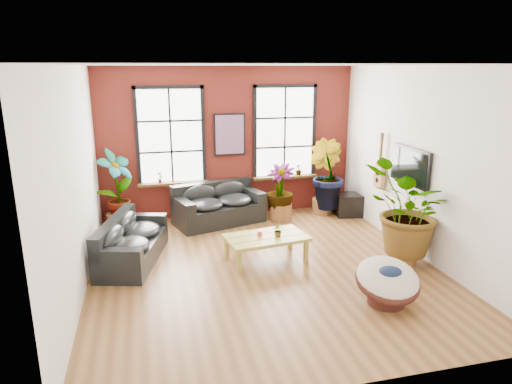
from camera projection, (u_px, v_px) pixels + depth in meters
room at (262, 171)px, 7.82m from camera, size 6.04×6.54×3.54m
sofa_back at (218, 205)px, 10.45m from camera, size 2.17×1.48×0.91m
sofa_left at (130, 242)px, 8.36m from camera, size 1.36×2.19×0.81m
coffee_table at (266, 239)px, 8.37m from camera, size 1.58×1.04×0.57m
papasan_chair at (388, 281)px, 6.83m from camera, size 1.03×1.05×0.72m
poster at (230, 135)px, 10.61m from camera, size 0.74×0.06×0.98m
tv_wall_unit at (401, 168)px, 8.97m from camera, size 0.13×1.86×1.20m
media_box at (349, 205)px, 10.98m from camera, size 0.71×0.63×0.53m
pot_back_left at (118, 221)px, 10.11m from camera, size 0.52×0.52×0.35m
pot_back_right at (322, 206)px, 11.18m from camera, size 0.66×0.66×0.36m
pot_right_wall at (403, 254)px, 8.29m from camera, size 0.60×0.60×0.36m
pot_mid at (281, 211)px, 10.72m from camera, size 0.69×0.69×0.38m
floor_plant_back_left at (117, 186)px, 9.92m from camera, size 1.02×1.02×1.63m
floor_plant_back_right at (326, 174)px, 10.94m from camera, size 1.01×1.12×1.66m
floor_plant_right_wall at (409, 211)px, 8.04m from camera, size 2.01×1.94×1.71m
floor_plant_mid at (280, 189)px, 10.59m from camera, size 0.92×0.92×1.17m
table_plant at (278, 230)px, 8.32m from camera, size 0.24×0.22×0.24m
sill_plant_left at (160, 177)px, 10.42m from camera, size 0.17×0.17×0.27m
sill_plant_right at (299, 170)px, 11.19m from camera, size 0.19×0.19×0.27m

